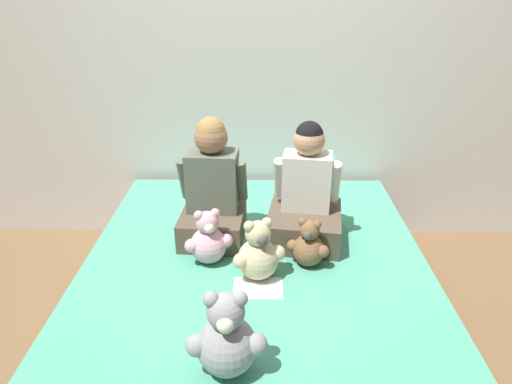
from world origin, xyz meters
name	(u,v)px	position (x,y,z in m)	size (l,w,h in m)	color
ground_plane	(255,340)	(0.00, 0.00, 0.00)	(14.00, 14.00, 0.00)	brown
wall_behind_bed	(258,45)	(0.00, 1.09, 1.25)	(8.00, 0.06, 2.50)	silver
bed	(255,307)	(0.00, 0.00, 0.21)	(1.61, 2.03, 0.41)	brown
child_on_left	(213,191)	(-0.21, 0.31, 0.66)	(0.34, 0.36, 0.61)	brown
child_on_right	(306,199)	(0.24, 0.31, 0.62)	(0.40, 0.43, 0.59)	brown
teddy_bear_held_by_left_child	(208,240)	(-0.22, 0.07, 0.53)	(0.22, 0.17, 0.27)	#DBA3B2
teddy_bear_held_by_right_child	(309,246)	(0.24, 0.05, 0.51)	(0.19, 0.15, 0.23)	brown
teddy_bear_between_children	(258,254)	(0.01, -0.05, 0.53)	(0.23, 0.18, 0.28)	#D1B78E
teddy_bear_at_foot_of_bed	(227,339)	(-0.08, -0.58, 0.55)	(0.27, 0.20, 0.32)	#939399
sign_card	(258,288)	(0.01, -0.14, 0.42)	(0.21, 0.15, 0.00)	white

